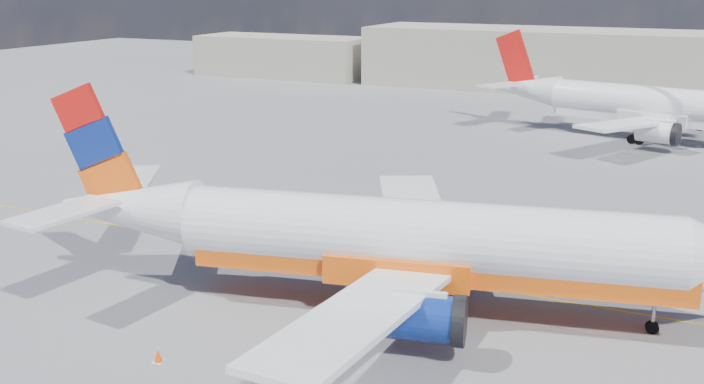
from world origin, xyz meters
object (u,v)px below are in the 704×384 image
at_px(main_jet, 401,240).
at_px(second_jet, 657,107).
at_px(traffic_cone, 158,356).
at_px(gse_tug, 544,270).

bearing_deg(main_jet, second_jet, 69.01).
bearing_deg(traffic_cone, second_jet, 75.73).
distance_m(second_jet, traffic_cone, 56.28).
height_order(main_jet, traffic_cone, main_jet).
height_order(second_jet, gse_tug, second_jet).
distance_m(main_jet, traffic_cone, 11.66).
distance_m(second_jet, gse_tug, 39.87).
bearing_deg(traffic_cone, main_jet, 52.77).
xyz_separation_m(main_jet, second_jet, (7.06, 45.53, -0.14)).
height_order(second_jet, traffic_cone, second_jet).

